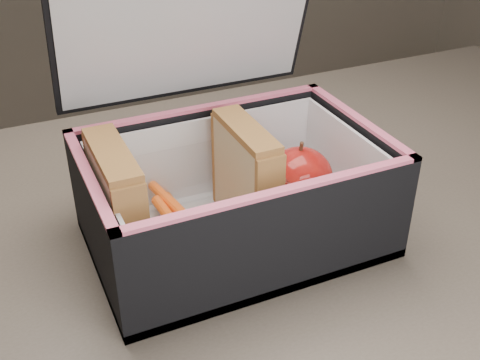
% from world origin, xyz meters
% --- Properties ---
extents(kitchen_table, '(1.20, 0.80, 0.75)m').
position_xyz_m(kitchen_table, '(0.00, 0.00, 0.66)').
color(kitchen_table, brown).
rests_on(kitchen_table, ground).
extents(lunch_bag, '(0.29, 0.25, 0.29)m').
position_xyz_m(lunch_bag, '(-0.07, 0.03, 0.81)').
color(lunch_bag, black).
rests_on(lunch_bag, kitchen_table).
extents(plastic_tub, '(0.18, 0.13, 0.07)m').
position_xyz_m(plastic_tub, '(-0.12, 0.03, 0.80)').
color(plastic_tub, white).
rests_on(plastic_tub, lunch_bag).
extents(sandwich_left, '(0.03, 0.11, 0.12)m').
position_xyz_m(sandwich_left, '(-0.19, 0.03, 0.82)').
color(sandwich_left, tan).
rests_on(sandwich_left, plastic_tub).
extents(sandwich_right, '(0.03, 0.10, 0.11)m').
position_xyz_m(sandwich_right, '(-0.06, 0.03, 0.82)').
color(sandwich_right, tan).
rests_on(sandwich_right, plastic_tub).
extents(carrot_sticks, '(0.04, 0.14, 0.03)m').
position_xyz_m(carrot_sticks, '(-0.13, 0.03, 0.78)').
color(carrot_sticks, '#FF4E0C').
rests_on(carrot_sticks, plastic_tub).
extents(paper_napkin, '(0.09, 0.09, 0.01)m').
position_xyz_m(paper_napkin, '(0.00, 0.04, 0.77)').
color(paper_napkin, white).
rests_on(paper_napkin, lunch_bag).
extents(red_apple, '(0.08, 0.08, 0.07)m').
position_xyz_m(red_apple, '(0.00, 0.03, 0.80)').
color(red_apple, maroon).
rests_on(red_apple, paper_napkin).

